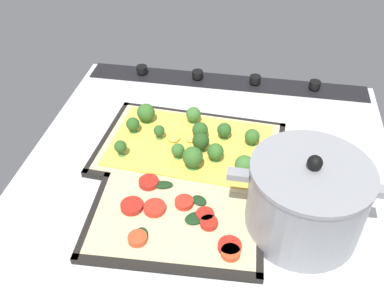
# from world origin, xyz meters

# --- Properties ---
(ground_plane) EXTENTS (0.74, 0.70, 0.03)m
(ground_plane) POSITION_xyz_m (0.00, 0.00, -0.01)
(ground_plane) COLOR silver
(stove_control_panel) EXTENTS (0.71, 0.07, 0.03)m
(stove_control_panel) POSITION_xyz_m (-0.00, -0.31, 0.01)
(stove_control_panel) COLOR black
(stove_control_panel) RESTS_ON ground_plane
(baking_tray_front) EXTENTS (0.39, 0.27, 0.01)m
(baking_tray_front) POSITION_xyz_m (0.04, -0.03, 0.00)
(baking_tray_front) COLOR black
(baking_tray_front) RESTS_ON ground_plane
(broccoli_pizza) EXTENTS (0.36, 0.24, 0.06)m
(broccoli_pizza) POSITION_xyz_m (0.04, -0.03, 0.02)
(broccoli_pizza) COLOR beige
(broccoli_pizza) RESTS_ON baking_tray_front
(baking_tray_back) EXTENTS (0.32, 0.26, 0.01)m
(baking_tray_back) POSITION_xyz_m (0.04, 0.15, 0.00)
(baking_tray_back) COLOR black
(baking_tray_back) RESTS_ON ground_plane
(veggie_pizza_back) EXTENTS (0.29, 0.23, 0.02)m
(veggie_pizza_back) POSITION_xyz_m (0.04, 0.15, 0.01)
(veggie_pizza_back) COLOR #CDBE8E
(veggie_pizza_back) RESTS_ON baking_tray_back
(cooking_pot) EXTENTS (0.26, 0.19, 0.16)m
(cooking_pot) POSITION_xyz_m (-0.18, 0.13, 0.07)
(cooking_pot) COLOR gray
(cooking_pot) RESTS_ON ground_plane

